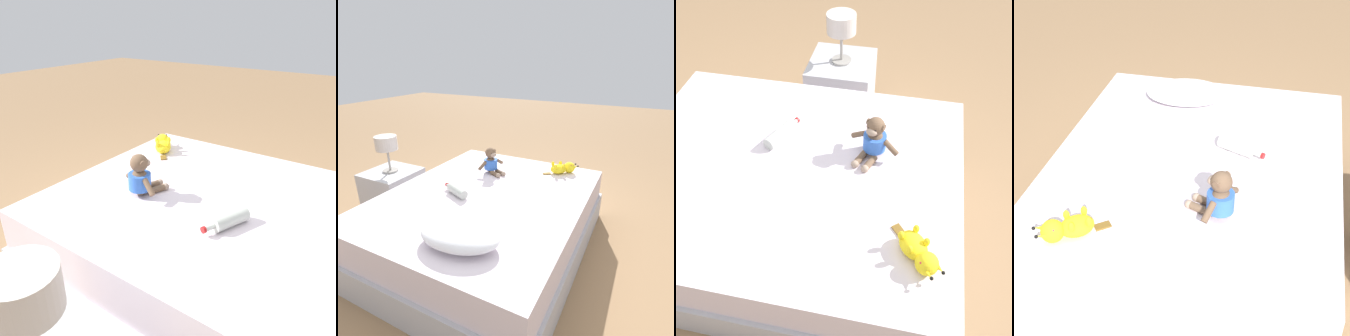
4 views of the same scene
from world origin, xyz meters
TOP-DOWN VIEW (x-y plane):
  - ground_plane at (0.00, 0.00)m, footprint 16.00×16.00m
  - bed at (0.00, 0.00)m, footprint 1.50×1.83m
  - pillow at (-0.19, 0.61)m, footprint 0.52×0.36m
  - plush_monkey at (0.18, -0.41)m, footprint 0.25×0.28m
  - plush_yellow_creature at (-0.41, -0.69)m, footprint 0.29×0.24m
  - glass_bottle at (0.19, 0.11)m, footprint 0.26×0.15m

SIDE VIEW (x-z plane):
  - ground_plane at x=0.00m, z-range 0.00..0.00m
  - bed at x=0.00m, z-range 0.00..0.48m
  - glass_bottle at x=0.19m, z-range 0.48..0.55m
  - plush_yellow_creature at x=-0.41m, z-range 0.48..0.58m
  - pillow at x=-0.19m, z-range 0.48..0.60m
  - plush_monkey at x=0.18m, z-range 0.46..0.69m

